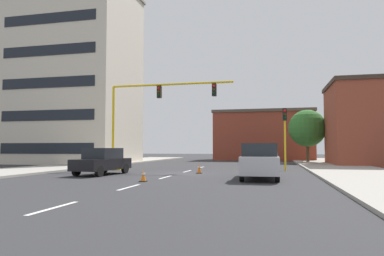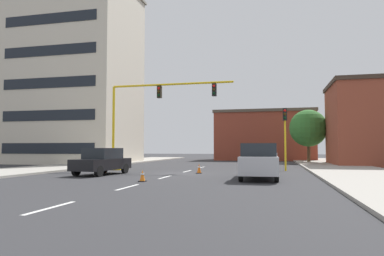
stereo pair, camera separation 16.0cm
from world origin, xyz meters
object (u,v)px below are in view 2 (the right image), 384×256
(traffic_cone_roadside_b, at_px, (142,176))
(tree_right_far, at_px, (308,128))
(traffic_signal_gantry, at_px, (130,141))
(pickup_truck_silver, at_px, (259,162))
(traffic_light_pole_right, at_px, (285,125))
(sedan_black_near_left, at_px, (102,161))
(traffic_cone_roadside_a, at_px, (199,168))

(traffic_cone_roadside_b, bearing_deg, tree_right_far, 67.61)
(traffic_signal_gantry, distance_m, pickup_truck_silver, 12.12)
(pickup_truck_silver, bearing_deg, traffic_light_pole_right, 77.46)
(sedan_black_near_left, relative_size, traffic_cone_roadside_a, 6.81)
(traffic_light_pole_right, relative_size, tree_right_far, 0.77)
(tree_right_far, distance_m, sedan_black_near_left, 26.69)
(pickup_truck_silver, relative_size, traffic_cone_roadside_a, 7.93)
(pickup_truck_silver, xyz_separation_m, traffic_cone_roadside_b, (-5.84, -2.97, -0.67))
(tree_right_far, bearing_deg, traffic_cone_roadside_a, -114.92)
(traffic_signal_gantry, bearing_deg, sedan_black_near_left, -86.90)
(pickup_truck_silver, bearing_deg, sedan_black_near_left, 175.07)
(pickup_truck_silver, height_order, sedan_black_near_left, pickup_truck_silver)
(traffic_cone_roadside_b, bearing_deg, traffic_light_pole_right, 54.41)
(traffic_light_pole_right, relative_size, traffic_cone_roadside_b, 7.79)
(pickup_truck_silver, distance_m, sedan_black_near_left, 10.17)
(tree_right_far, height_order, sedan_black_near_left, tree_right_far)
(traffic_light_pole_right, bearing_deg, sedan_black_near_left, -150.61)
(traffic_light_pole_right, bearing_deg, traffic_cone_roadside_a, -145.38)
(tree_right_far, bearing_deg, pickup_truck_silver, -101.84)
(tree_right_far, xyz_separation_m, sedan_black_near_left, (-14.91, -21.91, -3.17))
(traffic_light_pole_right, xyz_separation_m, pickup_truck_silver, (-1.67, -7.52, -2.55))
(tree_right_far, bearing_deg, sedan_black_near_left, -124.22)
(traffic_cone_roadside_a, xyz_separation_m, traffic_cone_roadside_b, (-1.63, -6.44, -0.03))
(sedan_black_near_left, height_order, traffic_cone_roadside_a, sedan_black_near_left)
(traffic_light_pole_right, bearing_deg, tree_right_far, 78.51)
(traffic_light_pole_right, distance_m, traffic_cone_roadside_b, 13.30)
(traffic_signal_gantry, xyz_separation_m, tree_right_far, (15.19, 16.73, 1.72))
(traffic_light_pole_right, relative_size, traffic_cone_roadside_a, 7.00)
(traffic_signal_gantry, distance_m, traffic_cone_roadside_b, 10.32)
(sedan_black_near_left, bearing_deg, pickup_truck_silver, -4.93)
(traffic_light_pole_right, height_order, tree_right_far, tree_right_far)
(traffic_signal_gantry, relative_size, traffic_cone_roadside_a, 15.58)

